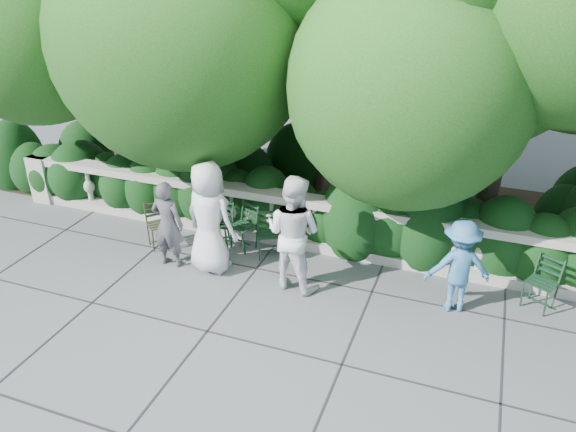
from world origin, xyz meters
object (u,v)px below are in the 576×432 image
(chair_c, at_px, (238,251))
(chair_e, at_px, (531,311))
(chair_d, at_px, (222,247))
(person_older_blue, at_px, (459,266))
(chair_b, at_px, (270,261))
(person_casual_man, at_px, (293,233))
(person_woman_grey, at_px, (168,224))
(chair_weathered, at_px, (164,249))
(chair_a, at_px, (218,249))
(person_businessman, at_px, (209,218))

(chair_c, distance_m, chair_e, 4.93)
(chair_d, height_order, person_older_blue, person_older_blue)
(chair_b, relative_size, person_casual_man, 0.44)
(chair_e, distance_m, person_older_blue, 1.40)
(chair_c, distance_m, person_woman_grey, 1.42)
(chair_b, distance_m, person_woman_grey, 1.86)
(chair_c, relative_size, person_older_blue, 0.57)
(chair_b, relative_size, person_woman_grey, 0.55)
(person_casual_man, bearing_deg, chair_e, -160.51)
(chair_b, distance_m, chair_d, 1.01)
(person_woman_grey, bearing_deg, person_casual_man, -178.71)
(chair_e, xyz_separation_m, chair_weathered, (-6.21, -0.33, 0.00))
(chair_c, bearing_deg, chair_e, 19.89)
(chair_a, relative_size, person_woman_grey, 0.55)
(chair_e, bearing_deg, person_businessman, -147.70)
(chair_c, xyz_separation_m, person_casual_man, (1.30, -0.66, 0.95))
(chair_d, distance_m, chair_weathered, 1.04)
(person_businessman, bearing_deg, chair_c, -90.73)
(chair_e, height_order, chair_weathered, same)
(person_businessman, distance_m, person_casual_man, 1.45)
(chair_e, height_order, person_casual_man, person_casual_man)
(chair_d, distance_m, person_older_blue, 4.22)
(chair_c, height_order, person_businessman, person_businessman)
(chair_e, bearing_deg, chair_weathered, -151.26)
(person_older_blue, bearing_deg, chair_e, 178.31)
(chair_e, xyz_separation_m, person_older_blue, (-1.13, -0.33, 0.74))
(chair_weathered, height_order, person_woman_grey, person_woman_grey)
(chair_a, relative_size, person_businessman, 0.44)
(person_woman_grey, height_order, person_older_blue, person_woman_grey)
(chair_d, height_order, chair_e, same)
(chair_a, distance_m, chair_e, 5.29)
(person_casual_man, relative_size, person_older_blue, 1.28)
(person_businessman, distance_m, person_woman_grey, 0.77)
(chair_weathered, bearing_deg, chair_e, -44.14)
(person_older_blue, bearing_deg, chair_weathered, -17.77)
(chair_e, distance_m, person_businessman, 5.21)
(chair_d, bearing_deg, chair_c, -33.17)
(person_casual_man, bearing_deg, chair_weathered, 5.15)
(chair_d, xyz_separation_m, chair_e, (5.26, -0.12, 0.00))
(person_woman_grey, bearing_deg, person_older_blue, -177.51)
(chair_e, xyz_separation_m, person_casual_man, (-3.64, -0.57, 0.95))
(chair_weathered, height_order, person_older_blue, person_older_blue)
(chair_a, distance_m, chair_b, 1.03)
(chair_a, height_order, person_woman_grey, person_woman_grey)
(chair_c, height_order, person_woman_grey, person_woman_grey)
(chair_a, height_order, person_older_blue, person_older_blue)
(chair_b, relative_size, person_older_blue, 0.57)
(chair_a, relative_size, chair_c, 1.00)
(chair_c, relative_size, person_casual_man, 0.44)
(person_older_blue, bearing_deg, person_woman_grey, -13.26)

